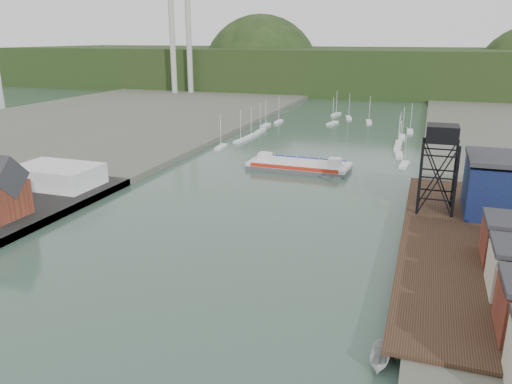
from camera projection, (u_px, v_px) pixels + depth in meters
The scene contains 9 objects.
ground at pixel (79, 367), 52.41m from camera, with size 600.00×600.00×0.00m, color #2F4A3B.
east_pier at pixel (446, 238), 80.97m from camera, with size 14.00×70.00×2.45m.
white_shed at pixel (57, 175), 110.06m from camera, with size 18.00×12.00×4.50m, color silver.
lift_tower at pixel (442, 139), 89.23m from camera, with size 6.50×6.50×16.00m.
marina_sailboats at pixel (330, 133), 177.27m from camera, with size 57.71×92.65×0.90m.
smokestacks at pixel (181, 42), 286.26m from camera, with size 11.20×8.20×60.00m.
distant_hills at pixel (373, 73), 322.57m from camera, with size 500.00×120.00×80.00m.
chain_ferry at pixel (299, 166), 129.82m from camera, with size 26.27×11.23×3.75m.
motorboat at pixel (380, 359), 52.06m from camera, with size 1.95×5.19×2.00m, color silver.
Camera 1 is at (32.15, -36.06, 33.16)m, focal length 35.00 mm.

